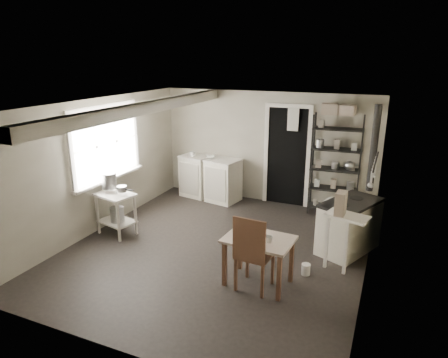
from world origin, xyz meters
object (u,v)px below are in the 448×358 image
at_px(stockpot, 109,181).
at_px(base_cabinets, 210,177).
at_px(prep_table, 116,212).
at_px(work_table, 258,258).
at_px(flour_sack, 332,210).
at_px(shelf_rack, 335,167).
at_px(chair, 255,255).
at_px(stove, 349,225).

xyz_separation_m(stockpot, base_cabinets, (0.82, 2.28, -0.48)).
distance_m(prep_table, work_table, 2.81).
height_order(base_cabinets, flour_sack, base_cabinets).
bearing_deg(work_table, flour_sack, 77.11).
xyz_separation_m(shelf_rack, flour_sack, (0.07, -0.43, -0.71)).
distance_m(stockpot, chair, 2.99).
xyz_separation_m(stockpot, flour_sack, (3.47, 1.98, -0.70)).
bearing_deg(work_table, shelf_rack, 80.26).
relative_size(stockpot, work_table, 0.31).
bearing_deg(flour_sack, stove, -69.04).
relative_size(prep_table, chair, 0.69).
relative_size(base_cabinets, work_table, 1.55).
height_order(stove, work_table, stove).
distance_m(chair, flour_sack, 2.74).
distance_m(prep_table, stockpot, 0.56).
height_order(stockpot, shelf_rack, shelf_rack).
relative_size(prep_table, flour_sack, 1.51).
bearing_deg(prep_table, stockpot, 164.40).
bearing_deg(prep_table, chair, -13.39).
relative_size(base_cabinets, chair, 1.29).
distance_m(work_table, chair, 0.15).
relative_size(prep_table, stockpot, 2.69).
xyz_separation_m(chair, flour_sack, (0.60, 2.67, -0.24)).
xyz_separation_m(base_cabinets, flour_sack, (2.65, -0.30, -0.22)).
bearing_deg(chair, work_table, 86.17).
relative_size(base_cabinets, stove, 1.31).
distance_m(prep_table, base_cabinets, 2.42).
relative_size(shelf_rack, chair, 1.82).
xyz_separation_m(stockpot, work_table, (2.89, -0.58, -0.56)).
bearing_deg(stockpot, chair, -13.49).
relative_size(prep_table, base_cabinets, 0.53).
height_order(shelf_rack, flour_sack, shelf_rack).
xyz_separation_m(stove, flour_sack, (-0.41, 1.06, -0.20)).
bearing_deg(stove, stockpot, -143.20).
bearing_deg(base_cabinets, work_table, -43.92).
distance_m(work_table, flour_sack, 2.63).
height_order(prep_table, stove, stove).
bearing_deg(stockpot, work_table, -11.41).
relative_size(base_cabinets, flour_sack, 2.82).
xyz_separation_m(stockpot, chair, (2.87, -0.69, -0.45)).
relative_size(stockpot, stove, 0.26).
xyz_separation_m(base_cabinets, shelf_rack, (2.58, 0.12, 0.49)).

